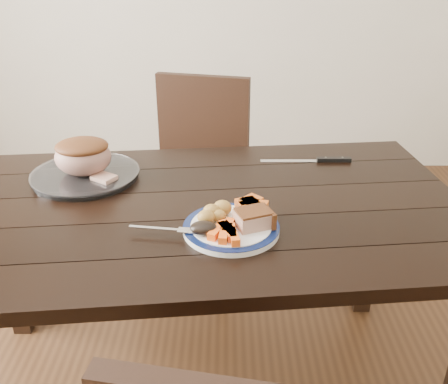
{
  "coord_description": "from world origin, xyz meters",
  "views": [
    {
      "loc": [
        0.09,
        -1.31,
        1.45
      ],
      "look_at": [
        0.08,
        -0.02,
        0.8
      ],
      "focal_mm": 40.0,
      "sensor_mm": 36.0,
      "label": 1
    }
  ],
  "objects_px": {
    "chair_far": "(197,171)",
    "dining_table": "(198,231)",
    "pork_slice": "(253,219)",
    "roast_joint": "(83,157)",
    "carving_knife": "(323,160)",
    "serving_platter": "(86,176)",
    "dinner_plate": "(231,229)",
    "fork": "(167,230)"
  },
  "relations": [
    {
      "from": "serving_platter",
      "to": "pork_slice",
      "type": "relative_size",
      "value": 3.75
    },
    {
      "from": "serving_platter",
      "to": "roast_joint",
      "type": "relative_size",
      "value": 1.89
    },
    {
      "from": "dining_table",
      "to": "pork_slice",
      "type": "relative_size",
      "value": 18.45
    },
    {
      "from": "dinner_plate",
      "to": "serving_platter",
      "type": "distance_m",
      "value": 0.58
    },
    {
      "from": "dining_table",
      "to": "serving_platter",
      "type": "relative_size",
      "value": 4.92
    },
    {
      "from": "dining_table",
      "to": "dinner_plate",
      "type": "height_order",
      "value": "dinner_plate"
    },
    {
      "from": "chair_far",
      "to": "pork_slice",
      "type": "bearing_deg",
      "value": 115.66
    },
    {
      "from": "dining_table",
      "to": "carving_knife",
      "type": "height_order",
      "value": "carving_knife"
    },
    {
      "from": "serving_platter",
      "to": "carving_knife",
      "type": "distance_m",
      "value": 0.82
    },
    {
      "from": "roast_joint",
      "to": "carving_knife",
      "type": "relative_size",
      "value": 0.57
    },
    {
      "from": "pork_slice",
      "to": "carving_knife",
      "type": "distance_m",
      "value": 0.55
    },
    {
      "from": "chair_far",
      "to": "pork_slice",
      "type": "relative_size",
      "value": 10.2
    },
    {
      "from": "pork_slice",
      "to": "carving_knife",
      "type": "height_order",
      "value": "pork_slice"
    },
    {
      "from": "fork",
      "to": "roast_joint",
      "type": "relative_size",
      "value": 0.98
    },
    {
      "from": "carving_knife",
      "to": "serving_platter",
      "type": "bearing_deg",
      "value": -170.04
    },
    {
      "from": "dining_table",
      "to": "carving_knife",
      "type": "xyz_separation_m",
      "value": [
        0.43,
        0.32,
        0.1
      ]
    },
    {
      "from": "chair_far",
      "to": "pork_slice",
      "type": "height_order",
      "value": "chair_far"
    },
    {
      "from": "dinner_plate",
      "to": "fork",
      "type": "xyz_separation_m",
      "value": [
        -0.17,
        -0.03,
        0.01
      ]
    },
    {
      "from": "fork",
      "to": "pork_slice",
      "type": "bearing_deg",
      "value": 13.18
    },
    {
      "from": "dining_table",
      "to": "dinner_plate",
      "type": "xyz_separation_m",
      "value": [
        0.1,
        -0.15,
        0.1
      ]
    },
    {
      "from": "pork_slice",
      "to": "fork",
      "type": "relative_size",
      "value": 0.51
    },
    {
      "from": "chair_far",
      "to": "dinner_plate",
      "type": "distance_m",
      "value": 0.93
    },
    {
      "from": "dining_table",
      "to": "fork",
      "type": "height_order",
      "value": "fork"
    },
    {
      "from": "chair_far",
      "to": "carving_knife",
      "type": "relative_size",
      "value": 2.91
    },
    {
      "from": "serving_platter",
      "to": "roast_joint",
      "type": "xyz_separation_m",
      "value": [
        0.0,
        0.0,
        0.07
      ]
    },
    {
      "from": "serving_platter",
      "to": "dining_table",
      "type": "bearing_deg",
      "value": -25.5
    },
    {
      "from": "chair_far",
      "to": "serving_platter",
      "type": "bearing_deg",
      "value": 72.07
    },
    {
      "from": "dinner_plate",
      "to": "pork_slice",
      "type": "bearing_deg",
      "value": -4.76
    },
    {
      "from": "dinner_plate",
      "to": "carving_knife",
      "type": "distance_m",
      "value": 0.58
    },
    {
      "from": "serving_platter",
      "to": "pork_slice",
      "type": "xyz_separation_m",
      "value": [
        0.53,
        -0.34,
        0.03
      ]
    },
    {
      "from": "dining_table",
      "to": "roast_joint",
      "type": "xyz_separation_m",
      "value": [
        -0.38,
        0.18,
        0.17
      ]
    },
    {
      "from": "carving_knife",
      "to": "dining_table",
      "type": "bearing_deg",
      "value": -143.14
    },
    {
      "from": "serving_platter",
      "to": "carving_knife",
      "type": "xyz_separation_m",
      "value": [
        0.81,
        0.14,
        -0.0
      ]
    },
    {
      "from": "carving_knife",
      "to": "pork_slice",
      "type": "bearing_deg",
      "value": -119.45
    },
    {
      "from": "dinner_plate",
      "to": "fork",
      "type": "relative_size",
      "value": 1.46
    },
    {
      "from": "dining_table",
      "to": "roast_joint",
      "type": "height_order",
      "value": "roast_joint"
    },
    {
      "from": "chair_far",
      "to": "dining_table",
      "type": "bearing_deg",
      "value": 106.37
    },
    {
      "from": "dinner_plate",
      "to": "serving_platter",
      "type": "xyz_separation_m",
      "value": [
        -0.48,
        0.33,
        0.0
      ]
    },
    {
      "from": "serving_platter",
      "to": "carving_knife",
      "type": "bearing_deg",
      "value": 10.07
    },
    {
      "from": "pork_slice",
      "to": "fork",
      "type": "bearing_deg",
      "value": -174.67
    },
    {
      "from": "dinner_plate",
      "to": "serving_platter",
      "type": "relative_size",
      "value": 0.76
    },
    {
      "from": "dining_table",
      "to": "chair_far",
      "type": "height_order",
      "value": "chair_far"
    }
  ]
}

